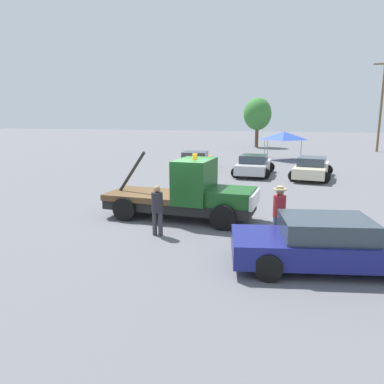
{
  "coord_description": "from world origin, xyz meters",
  "views": [
    {
      "loc": [
        4.32,
        -13.09,
        3.86
      ],
      "look_at": [
        0.5,
        0.0,
        1.05
      ],
      "focal_mm": 35.0,
      "sensor_mm": 36.0,
      "label": 1
    }
  ],
  "objects_px": {
    "parked_car_cream": "(312,168)",
    "tree_left": "(257,114)",
    "traffic_cone": "(226,192)",
    "person_at_hood": "(157,207)",
    "tow_truck": "(188,194)",
    "person_near_truck": "(279,210)",
    "parked_car_silver": "(254,165)",
    "utility_pole": "(382,100)",
    "foreground_car": "(333,244)",
    "parked_car_orange": "(196,161)",
    "canopy_tent_blue": "(284,136)"
  },
  "relations": [
    {
      "from": "parked_car_cream",
      "to": "canopy_tent_blue",
      "type": "distance_m",
      "value": 9.91
    },
    {
      "from": "foreground_car",
      "to": "tree_left",
      "type": "bearing_deg",
      "value": 87.69
    },
    {
      "from": "foreground_car",
      "to": "parked_car_cream",
      "type": "relative_size",
      "value": 1.09
    },
    {
      "from": "person_near_truck",
      "to": "person_at_hood",
      "type": "height_order",
      "value": "person_near_truck"
    },
    {
      "from": "parked_car_orange",
      "to": "canopy_tent_blue",
      "type": "xyz_separation_m",
      "value": [
        5.69,
        8.16,
        1.46
      ]
    },
    {
      "from": "tree_left",
      "to": "utility_pole",
      "type": "xyz_separation_m",
      "value": [
        13.15,
        -2.14,
        1.42
      ]
    },
    {
      "from": "foreground_car",
      "to": "tree_left",
      "type": "distance_m",
      "value": 37.48
    },
    {
      "from": "foreground_car",
      "to": "parked_car_orange",
      "type": "height_order",
      "value": "same"
    },
    {
      "from": "foreground_car",
      "to": "traffic_cone",
      "type": "bearing_deg",
      "value": 107.27
    },
    {
      "from": "foreground_car",
      "to": "traffic_cone",
      "type": "height_order",
      "value": "foreground_car"
    },
    {
      "from": "tree_left",
      "to": "parked_car_cream",
      "type": "bearing_deg",
      "value": -74.95
    },
    {
      "from": "foreground_car",
      "to": "parked_car_silver",
      "type": "height_order",
      "value": "same"
    },
    {
      "from": "tree_left",
      "to": "traffic_cone",
      "type": "bearing_deg",
      "value": -86.18
    },
    {
      "from": "person_at_hood",
      "to": "tree_left",
      "type": "height_order",
      "value": "tree_left"
    },
    {
      "from": "traffic_cone",
      "to": "utility_pole",
      "type": "height_order",
      "value": "utility_pole"
    },
    {
      "from": "parked_car_silver",
      "to": "utility_pole",
      "type": "relative_size",
      "value": 0.44
    },
    {
      "from": "parked_car_silver",
      "to": "parked_car_orange",
      "type": "bearing_deg",
      "value": 76.19
    },
    {
      "from": "utility_pole",
      "to": "person_near_truck",
      "type": "bearing_deg",
      "value": -104.23
    },
    {
      "from": "person_at_hood",
      "to": "tow_truck",
      "type": "bearing_deg",
      "value": -8.47
    },
    {
      "from": "canopy_tent_blue",
      "to": "utility_pole",
      "type": "distance_m",
      "value": 14.52
    },
    {
      "from": "canopy_tent_blue",
      "to": "person_near_truck",
      "type": "bearing_deg",
      "value": -87.54
    },
    {
      "from": "canopy_tent_blue",
      "to": "tree_left",
      "type": "relative_size",
      "value": 0.51
    },
    {
      "from": "parked_car_silver",
      "to": "parked_car_cream",
      "type": "xyz_separation_m",
      "value": [
        3.61,
        -0.28,
        0.0
      ]
    },
    {
      "from": "parked_car_orange",
      "to": "tree_left",
      "type": "bearing_deg",
      "value": -11.79
    },
    {
      "from": "traffic_cone",
      "to": "person_at_hood",
      "type": "bearing_deg",
      "value": -98.95
    },
    {
      "from": "foreground_car",
      "to": "person_near_truck",
      "type": "height_order",
      "value": "person_near_truck"
    },
    {
      "from": "tow_truck",
      "to": "utility_pole",
      "type": "bearing_deg",
      "value": 71.3
    },
    {
      "from": "foreground_car",
      "to": "parked_car_silver",
      "type": "distance_m",
      "value": 15.27
    },
    {
      "from": "parked_car_cream",
      "to": "tree_left",
      "type": "xyz_separation_m",
      "value": [
        -6.0,
        22.31,
        3.34
      ]
    },
    {
      "from": "tow_truck",
      "to": "parked_car_silver",
      "type": "relative_size",
      "value": 1.28
    },
    {
      "from": "person_near_truck",
      "to": "tree_left",
      "type": "distance_m",
      "value": 35.63
    },
    {
      "from": "person_at_hood",
      "to": "parked_car_cream",
      "type": "relative_size",
      "value": 0.33
    },
    {
      "from": "tow_truck",
      "to": "foreground_car",
      "type": "relative_size",
      "value": 1.05
    },
    {
      "from": "parked_car_orange",
      "to": "utility_pole",
      "type": "distance_m",
      "value": 24.52
    },
    {
      "from": "parked_car_silver",
      "to": "utility_pole",
      "type": "xyz_separation_m",
      "value": [
        10.76,
        19.89,
        4.76
      ]
    },
    {
      "from": "parked_car_silver",
      "to": "utility_pole",
      "type": "bearing_deg",
      "value": -27.64
    },
    {
      "from": "person_near_truck",
      "to": "parked_car_cream",
      "type": "xyz_separation_m",
      "value": [
        1.23,
        12.88,
        -0.4
      ]
    },
    {
      "from": "tow_truck",
      "to": "traffic_cone",
      "type": "relative_size",
      "value": 10.48
    },
    {
      "from": "tow_truck",
      "to": "utility_pole",
      "type": "relative_size",
      "value": 0.56
    },
    {
      "from": "parked_car_cream",
      "to": "utility_pole",
      "type": "height_order",
      "value": "utility_pole"
    },
    {
      "from": "tow_truck",
      "to": "parked_car_orange",
      "type": "height_order",
      "value": "tow_truck"
    },
    {
      "from": "foreground_car",
      "to": "canopy_tent_blue",
      "type": "bearing_deg",
      "value": 83.81
    },
    {
      "from": "person_near_truck",
      "to": "parked_car_silver",
      "type": "xyz_separation_m",
      "value": [
        -2.38,
        13.16,
        -0.4
      ]
    },
    {
      "from": "traffic_cone",
      "to": "utility_pole",
      "type": "bearing_deg",
      "value": 67.5
    },
    {
      "from": "parked_car_cream",
      "to": "traffic_cone",
      "type": "height_order",
      "value": "parked_car_cream"
    },
    {
      "from": "parked_car_orange",
      "to": "parked_car_silver",
      "type": "relative_size",
      "value": 1.05
    },
    {
      "from": "parked_car_cream",
      "to": "person_near_truck",
      "type": "bearing_deg",
      "value": -179.23
    },
    {
      "from": "tow_truck",
      "to": "canopy_tent_blue",
      "type": "distance_m",
      "value": 20.82
    },
    {
      "from": "person_at_hood",
      "to": "parked_car_silver",
      "type": "height_order",
      "value": "person_at_hood"
    },
    {
      "from": "parked_car_orange",
      "to": "person_near_truck",
      "type": "bearing_deg",
      "value": -161.65
    }
  ]
}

